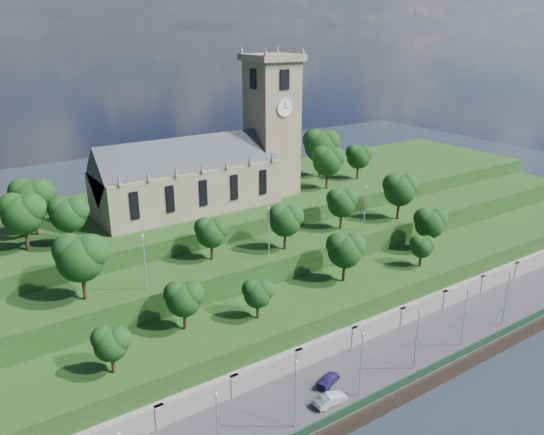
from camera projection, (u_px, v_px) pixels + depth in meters
ground at (383, 413)px, 66.65m from camera, size 320.00×320.00×0.00m
promenade at (351, 382)px, 70.99m from camera, size 160.00×12.00×2.00m
quay_wall at (384, 406)px, 66.24m from camera, size 160.00×0.50×2.20m
fence at (381, 394)px, 66.23m from camera, size 160.00×0.10×1.20m
retaining_wall at (324, 351)px, 75.15m from camera, size 160.00×2.10×5.00m
embankment_lower at (298, 323)px, 79.35m from camera, size 160.00×12.00×8.00m
embankment_upper at (259, 283)px, 87.26m from camera, size 160.00×10.00×12.00m
hilltop at (201, 236)px, 103.14m from camera, size 160.00×32.00×15.00m
church at (211, 164)px, 95.32m from camera, size 38.60×12.35×27.60m
trees_lower at (327, 259)px, 79.75m from camera, size 63.61×8.63×8.07m
trees_upper at (270, 217)px, 83.33m from camera, size 63.84×8.19×9.20m
trees_hilltop at (220, 171)px, 95.99m from camera, size 72.52×16.07×10.42m
lamp_posts_promenade at (361, 360)px, 65.11m from camera, size 60.36×0.36×9.16m
lamp_posts_upper at (269, 228)px, 81.29m from camera, size 40.36×0.36×8.10m
car_middle at (331, 399)px, 65.09m from camera, size 4.36×1.61×1.43m
car_right at (329, 379)px, 68.92m from camera, size 4.49×3.17×1.21m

